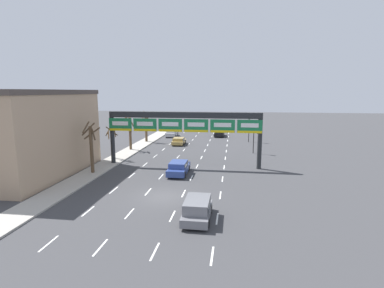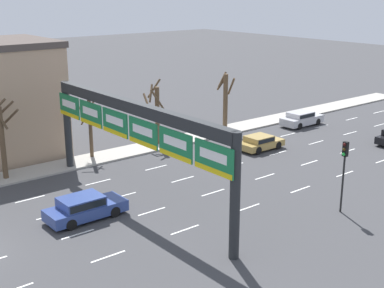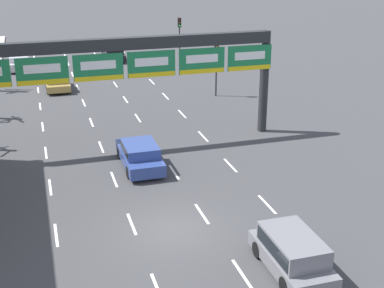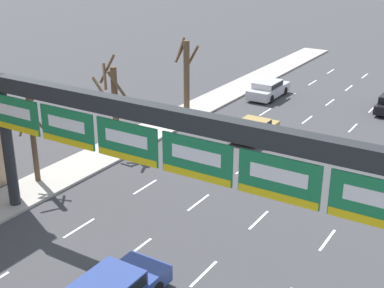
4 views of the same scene
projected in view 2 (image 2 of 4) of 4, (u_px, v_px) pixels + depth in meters
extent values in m
cube|color=white|center=(30.00, 199.00, 34.63)|extent=(0.12, 2.00, 0.01)
cube|color=white|center=(98.00, 182.00, 37.65)|extent=(0.12, 2.00, 0.01)
cube|color=white|center=(156.00, 168.00, 40.66)|extent=(0.12, 2.00, 0.01)
cube|color=white|center=(206.00, 155.00, 43.68)|extent=(0.12, 2.00, 0.01)
cube|color=white|center=(250.00, 144.00, 46.70)|extent=(0.12, 2.00, 0.01)
cube|color=white|center=(288.00, 135.00, 49.72)|extent=(0.12, 2.00, 0.01)
cube|color=white|center=(322.00, 126.00, 52.73)|extent=(0.12, 2.00, 0.01)
cube|color=white|center=(352.00, 119.00, 55.75)|extent=(0.12, 2.00, 0.01)
cube|color=white|center=(379.00, 112.00, 58.77)|extent=(0.12, 2.00, 0.01)
cube|color=white|center=(52.00, 215.00, 32.17)|extent=(0.12, 2.00, 0.01)
cube|color=white|center=(123.00, 196.00, 35.18)|extent=(0.12, 2.00, 0.01)
cube|color=white|center=(183.00, 179.00, 38.20)|extent=(0.12, 2.00, 0.01)
cube|color=white|center=(234.00, 165.00, 41.22)|extent=(0.12, 2.00, 0.01)
cube|color=white|center=(278.00, 153.00, 44.24)|extent=(0.12, 2.00, 0.01)
cube|color=white|center=(316.00, 142.00, 47.25)|extent=(0.12, 2.00, 0.01)
cube|color=white|center=(350.00, 133.00, 50.27)|extent=(0.12, 2.00, 0.01)
cube|color=white|center=(380.00, 125.00, 53.29)|extent=(0.12, 2.00, 0.01)
cube|color=white|center=(78.00, 234.00, 29.71)|extent=(0.12, 2.00, 0.01)
cube|color=white|center=(152.00, 211.00, 32.72)|extent=(0.12, 2.00, 0.01)
cube|color=white|center=(213.00, 193.00, 35.74)|extent=(0.12, 2.00, 0.01)
cube|color=white|center=(265.00, 177.00, 38.76)|extent=(0.12, 2.00, 0.01)
cube|color=white|center=(309.00, 163.00, 41.78)|extent=(0.12, 2.00, 0.01)
cube|color=white|center=(348.00, 151.00, 44.79)|extent=(0.12, 2.00, 0.01)
cube|color=white|center=(381.00, 141.00, 47.81)|extent=(0.12, 2.00, 0.01)
cube|color=white|center=(108.00, 257.00, 27.24)|extent=(0.12, 2.00, 0.01)
cube|color=white|center=(185.00, 230.00, 30.26)|extent=(0.12, 2.00, 0.01)
cube|color=white|center=(248.00, 208.00, 33.28)|extent=(0.12, 2.00, 0.01)
cube|color=white|center=(300.00, 189.00, 36.30)|extent=(0.12, 2.00, 0.01)
cube|color=white|center=(345.00, 174.00, 39.31)|extent=(0.12, 2.00, 0.01)
cube|color=white|center=(383.00, 161.00, 42.33)|extent=(0.12, 2.00, 0.01)
cylinder|color=#232628|center=(67.00, 126.00, 39.71)|extent=(0.53, 0.53, 6.63)
cylinder|color=#232628|center=(235.00, 197.00, 26.22)|extent=(0.53, 0.53, 6.63)
cube|color=#232628|center=(133.00, 107.00, 32.13)|extent=(18.10, 0.60, 0.70)
cube|color=#197542|center=(69.00, 106.00, 38.09)|extent=(2.88, 0.08, 1.54)
cube|color=white|center=(69.00, 104.00, 38.03)|extent=(2.01, 0.02, 0.49)
cube|color=yellow|center=(69.00, 115.00, 38.25)|extent=(2.82, 0.02, 0.28)
cube|color=#197542|center=(91.00, 114.00, 35.76)|extent=(2.88, 0.08, 1.54)
cube|color=white|center=(90.00, 112.00, 35.70)|extent=(2.01, 0.02, 0.49)
cube|color=yellow|center=(91.00, 123.00, 35.91)|extent=(2.82, 0.02, 0.28)
cube|color=#197542|center=(115.00, 123.00, 33.43)|extent=(2.88, 0.08, 1.54)
cube|color=white|center=(114.00, 121.00, 33.37)|extent=(2.01, 0.02, 0.49)
cube|color=yellow|center=(115.00, 132.00, 33.58)|extent=(2.82, 0.02, 0.28)
cube|color=#197542|center=(143.00, 133.00, 31.10)|extent=(2.88, 0.08, 1.54)
cube|color=white|center=(142.00, 131.00, 31.04)|extent=(2.01, 0.02, 0.49)
cube|color=yellow|center=(143.00, 143.00, 31.25)|extent=(2.82, 0.02, 0.28)
cube|color=#197542|center=(175.00, 145.00, 28.77)|extent=(2.88, 0.08, 1.54)
cube|color=white|center=(175.00, 142.00, 28.70)|extent=(2.01, 0.02, 0.49)
cube|color=yellow|center=(175.00, 156.00, 28.92)|extent=(2.82, 0.02, 0.28)
cube|color=#197542|center=(214.00, 158.00, 26.44)|extent=(2.88, 0.08, 1.54)
cube|color=white|center=(213.00, 156.00, 26.37)|extent=(2.01, 0.02, 0.49)
cube|color=yellow|center=(213.00, 171.00, 26.59)|extent=(2.82, 0.02, 0.28)
cube|color=#B7B7BC|center=(302.00, 120.00, 52.92)|extent=(1.88, 4.61, 0.72)
cube|color=#B7B7BC|center=(300.00, 114.00, 52.59)|extent=(1.73, 2.40, 0.49)
cube|color=black|center=(300.00, 114.00, 52.59)|extent=(1.76, 2.21, 0.35)
cylinder|color=black|center=(304.00, 119.00, 54.46)|extent=(0.22, 0.66, 0.66)
cylinder|color=black|center=(318.00, 122.00, 53.19)|extent=(0.22, 0.66, 0.66)
cylinder|color=black|center=(286.00, 123.00, 52.79)|extent=(0.22, 0.66, 0.66)
cylinder|color=black|center=(299.00, 126.00, 51.52)|extent=(0.22, 0.66, 0.66)
cube|color=#A88947|center=(261.00, 144.00, 45.15)|extent=(1.91, 4.00, 0.55)
cube|color=#A88947|center=(259.00, 139.00, 44.86)|extent=(1.76, 2.08, 0.47)
cube|color=black|center=(259.00, 139.00, 44.86)|extent=(1.80, 1.91, 0.34)
cylinder|color=black|center=(263.00, 141.00, 46.56)|extent=(0.22, 0.66, 0.66)
cylinder|color=black|center=(278.00, 145.00, 45.26)|extent=(0.22, 0.66, 0.66)
cylinder|color=black|center=(243.00, 146.00, 45.11)|extent=(0.22, 0.66, 0.66)
cylinder|color=black|center=(258.00, 151.00, 43.82)|extent=(0.22, 0.66, 0.66)
cylinder|color=black|center=(381.00, 141.00, 46.63)|extent=(0.22, 0.66, 0.66)
cube|color=navy|center=(86.00, 210.00, 31.61)|extent=(1.93, 4.77, 0.67)
cube|color=navy|center=(81.00, 202.00, 31.26)|extent=(1.78, 2.48, 0.57)
cube|color=black|center=(81.00, 202.00, 31.26)|extent=(1.81, 2.28, 0.41)
cylinder|color=black|center=(100.00, 203.00, 33.19)|extent=(0.22, 0.66, 0.66)
cylinder|color=black|center=(115.00, 212.00, 31.88)|extent=(0.22, 0.66, 0.66)
cylinder|color=black|center=(57.00, 215.00, 31.46)|extent=(0.22, 0.66, 0.66)
cylinder|color=black|center=(71.00, 225.00, 30.15)|extent=(0.22, 0.66, 0.66)
cylinder|color=black|center=(343.00, 184.00, 32.20)|extent=(0.12, 0.12, 3.57)
cube|color=black|center=(346.00, 149.00, 31.57)|extent=(0.30, 0.24, 0.90)
sphere|color=#3D0E0C|center=(345.00, 145.00, 31.40)|extent=(0.20, 0.20, 0.20)
sphere|color=#412F0C|center=(344.00, 149.00, 31.49)|extent=(0.20, 0.20, 0.20)
sphere|color=green|center=(344.00, 154.00, 31.57)|extent=(0.20, 0.20, 0.20)
cylinder|color=black|center=(235.00, 218.00, 26.82)|extent=(0.12, 0.12, 4.18)
cube|color=black|center=(236.00, 170.00, 26.10)|extent=(0.30, 0.24, 0.90)
sphere|color=red|center=(235.00, 165.00, 25.94)|extent=(0.20, 0.20, 0.20)
sphere|color=#412F0C|center=(234.00, 171.00, 26.03)|extent=(0.20, 0.20, 0.20)
sphere|color=#0E3515|center=(234.00, 176.00, 26.11)|extent=(0.20, 0.20, 0.20)
cylinder|color=brown|center=(157.00, 116.00, 45.79)|extent=(0.39, 0.39, 4.96)
cylinder|color=brown|center=(154.00, 88.00, 45.63)|extent=(0.40, 1.30, 1.60)
cylinder|color=brown|center=(158.00, 101.00, 44.82)|extent=(0.77, 1.28, 2.06)
cylinder|color=brown|center=(147.00, 104.00, 45.12)|extent=(1.85, 0.63, 1.56)
cylinder|color=brown|center=(151.00, 93.00, 45.31)|extent=(0.95, 0.98, 1.41)
cylinder|color=brown|center=(90.00, 127.00, 42.21)|extent=(0.29, 0.29, 4.93)
cylinder|color=brown|center=(89.00, 108.00, 42.36)|extent=(0.71, 1.17, 1.69)
cylinder|color=brown|center=(93.00, 117.00, 41.75)|extent=(0.37, 0.90, 1.01)
cylinder|color=brown|center=(85.00, 115.00, 42.14)|extent=(0.49, 0.93, 0.95)
cylinder|color=brown|center=(84.00, 112.00, 41.23)|extent=(1.45, 0.71, 1.28)
cylinder|color=brown|center=(85.00, 118.00, 42.20)|extent=(0.64, 0.99, 0.90)
cylinder|color=brown|center=(225.00, 102.00, 50.14)|extent=(0.43, 0.43, 5.34)
cylinder|color=brown|center=(231.00, 86.00, 49.93)|extent=(1.32, 0.57, 1.75)
cylinder|color=brown|center=(222.00, 79.00, 49.88)|extent=(0.25, 1.09, 1.39)
cylinder|color=brown|center=(222.00, 83.00, 50.07)|extent=(0.26, 1.25, 1.31)
cylinder|color=brown|center=(3.00, 143.00, 37.34)|extent=(0.37, 0.37, 5.18)
cylinder|color=brown|center=(11.00, 117.00, 37.55)|extent=(1.81, 0.68, 1.41)
cylinder|color=brown|center=(2.00, 120.00, 36.63)|extent=(0.18, 0.80, 1.43)
cylinder|color=brown|center=(4.00, 110.00, 37.41)|extent=(1.22, 1.21, 1.39)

